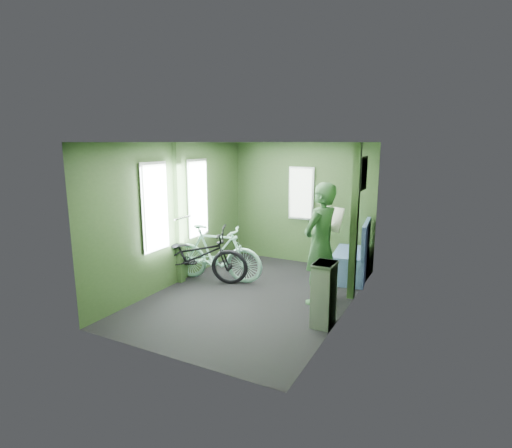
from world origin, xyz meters
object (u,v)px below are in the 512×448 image
at_px(bench_seat, 352,262).
at_px(bicycle_black, 195,283).
at_px(bicycle_mint, 216,281).
at_px(waste_box, 324,294).
at_px(passenger, 320,244).

bearing_deg(bench_seat, bicycle_black, -155.44).
xyz_separation_m(bicycle_mint, bench_seat, (2.01, 1.15, 0.30)).
relative_size(bicycle_mint, waste_box, 1.94).
bearing_deg(passenger, waste_box, 39.41).
bearing_deg(waste_box, bicycle_black, 167.46).
distance_m(passenger, bench_seat, 1.37).
bearing_deg(bench_seat, waste_box, -93.71).
bearing_deg(bicycle_black, bicycle_mint, -66.83).
relative_size(bicycle_black, waste_box, 2.15).
xyz_separation_m(bicycle_black, bicycle_mint, (0.26, 0.24, 0.00)).
bearing_deg(waste_box, passenger, 112.59).
distance_m(waste_box, bench_seat, 1.93).
height_order(bicycle_black, waste_box, waste_box).
bearing_deg(passenger, bench_seat, -171.37).
xyz_separation_m(passenger, waste_box, (0.29, -0.70, -0.47)).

